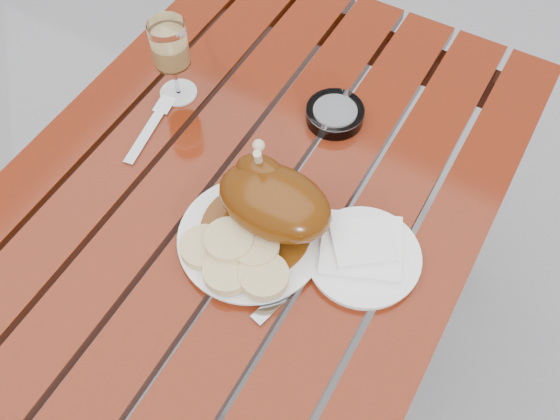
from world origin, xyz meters
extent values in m
plane|color=slate|center=(0.00, 0.00, 0.00)|extent=(60.00, 60.00, 0.00)
cube|color=maroon|center=(0.00, 0.00, 0.38)|extent=(0.80, 1.20, 0.75)
cylinder|color=white|center=(0.06, -0.06, 0.76)|extent=(0.26, 0.26, 0.02)
cylinder|color=#602F0B|center=(0.06, -0.05, 0.77)|extent=(0.18, 0.18, 0.00)
ellipsoid|color=#6B3208|center=(0.08, -0.02, 0.82)|extent=(0.19, 0.13, 0.10)
ellipsoid|color=#6B3208|center=(0.04, 0.01, 0.83)|extent=(0.09, 0.06, 0.08)
cylinder|color=#C6B28C|center=(0.04, 0.01, 0.85)|extent=(0.03, 0.04, 0.10)
cylinder|color=#E1CC89|center=(0.01, -0.12, 0.77)|extent=(0.08, 0.08, 0.02)
cylinder|color=#E1CC89|center=(0.07, -0.14, 0.78)|extent=(0.08, 0.08, 0.02)
cylinder|color=#E1CC89|center=(0.12, -0.12, 0.78)|extent=(0.08, 0.08, 0.02)
cylinder|color=#E1CC89|center=(0.09, -0.09, 0.79)|extent=(0.08, 0.08, 0.02)
cylinder|color=#E1CC89|center=(0.05, -0.10, 0.79)|extent=(0.08, 0.08, 0.02)
cylinder|color=tan|center=(-0.23, 0.15, 0.83)|extent=(0.10, 0.10, 0.17)
cylinder|color=white|center=(0.24, 0.00, 0.76)|extent=(0.21, 0.21, 0.02)
cube|color=white|center=(0.23, 0.01, 0.77)|extent=(0.17, 0.16, 0.01)
cylinder|color=#B2B7BC|center=(0.06, 0.24, 0.76)|extent=(0.12, 0.12, 0.03)
cube|color=gray|center=(-0.22, 0.04, 0.75)|extent=(0.05, 0.16, 0.01)
cube|color=gray|center=(0.17, -0.07, 0.75)|extent=(0.08, 0.23, 0.01)
camera|label=1|loc=(0.37, -0.50, 1.64)|focal=40.00mm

